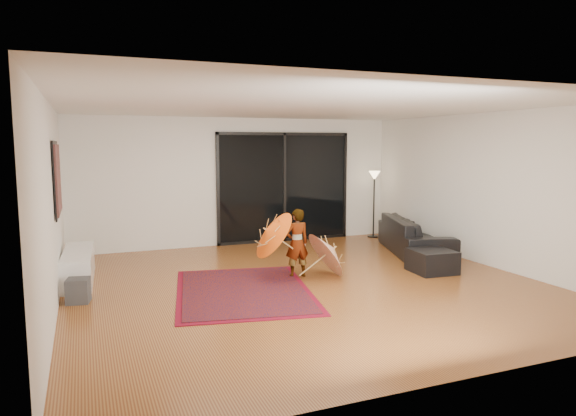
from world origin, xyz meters
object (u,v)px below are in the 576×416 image
ottoman (432,261)px  child (297,243)px  media_console (78,266)px  sofa (415,235)px

ottoman → child: 2.33m
media_console → sofa: size_ratio=0.72×
media_console → ottoman: size_ratio=2.57×
media_console → ottoman: 5.75m
media_console → child: 3.47m
sofa → child: bearing=125.5°
media_console → child: bearing=-14.8°
ottoman → child: bearing=165.3°
sofa → child: size_ratio=2.14×
sofa → child: child is taller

